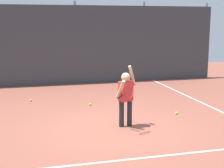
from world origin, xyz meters
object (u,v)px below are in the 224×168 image
Objects in this scene: tennis_ball_4 at (31,100)px; tennis_ball_3 at (176,113)px; tennis_ball_1 at (90,104)px; tennis_player at (126,95)px.

tennis_ball_3 is at bearing -33.37° from tennis_ball_4.
tennis_ball_3 is (1.94, -1.42, 0.00)m from tennis_ball_1.
tennis_ball_3 is 1.00× the size of tennis_ball_4.
tennis_ball_1 is 1.83m from tennis_ball_4.
tennis_ball_1 is 1.00× the size of tennis_ball_4.
tennis_player reaches higher than tennis_ball_3.
tennis_ball_1 and tennis_ball_4 have the same top height.
tennis_player is 20.46× the size of tennis_ball_1.
tennis_ball_1 is at bearing 79.49° from tennis_player.
tennis_ball_4 is at bearing 102.15° from tennis_player.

